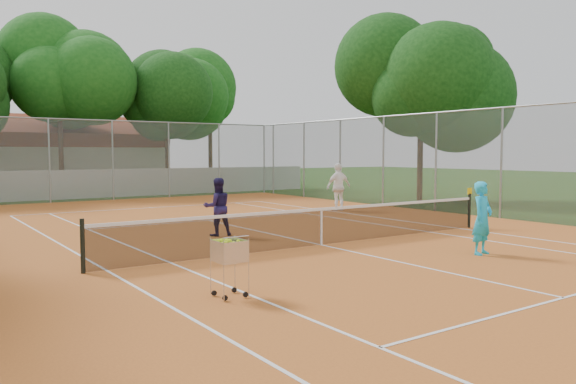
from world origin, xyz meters
TOP-DOWN VIEW (x-y plane):
  - ground at (0.00, 0.00)m, footprint 120.00×120.00m
  - court_pad at (0.00, 0.00)m, footprint 18.00×34.00m
  - court_lines at (0.00, 0.00)m, footprint 10.98×23.78m
  - tennis_net at (0.00, 0.00)m, footprint 11.88×0.10m
  - perimeter_fence at (0.00, 0.00)m, footprint 18.00×34.00m
  - boundary_wall at (0.00, 19.00)m, footprint 26.00×0.30m
  - clubhouse at (-2.00, 29.00)m, footprint 16.40×9.00m
  - tropical_trees at (0.00, 22.00)m, footprint 29.00×19.00m
  - player_near at (2.26, -3.17)m, footprint 0.68×0.51m
  - player_far_left at (-1.43, 2.96)m, footprint 0.91×0.77m
  - player_far_right at (5.97, 6.47)m, footprint 1.16×0.52m
  - ball_hopper at (-4.45, -3.24)m, footprint 0.66×0.66m

SIDE VIEW (x-z plane):
  - ground at x=0.00m, z-range 0.00..0.00m
  - court_pad at x=0.00m, z-range 0.00..0.02m
  - court_lines at x=0.00m, z-range 0.02..0.03m
  - tennis_net at x=0.00m, z-range 0.02..1.00m
  - ball_hopper at x=-4.45m, z-range 0.02..1.05m
  - boundary_wall at x=0.00m, z-range 0.00..1.50m
  - player_far_left at x=-1.43m, z-range 0.02..1.67m
  - player_near at x=2.26m, z-range 0.02..1.72m
  - player_far_right at x=5.97m, z-range 0.02..1.97m
  - perimeter_fence at x=0.00m, z-range 0.00..4.00m
  - clubhouse at x=-2.00m, z-range 0.00..4.40m
  - tropical_trees at x=0.00m, z-range 0.00..10.00m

